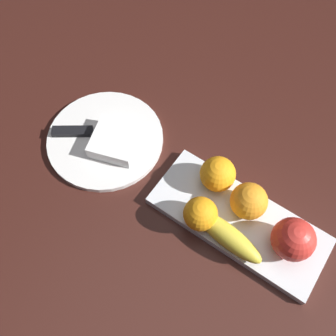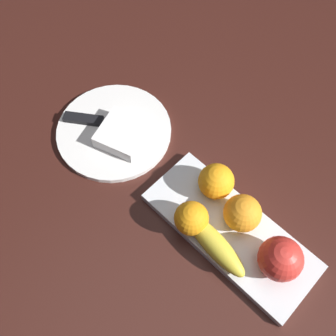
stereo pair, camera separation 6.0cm
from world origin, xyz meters
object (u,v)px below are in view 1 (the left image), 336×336
fruit_tray (239,221)px  banana (229,237)px  orange_near_banana (250,202)px  dinner_plate (105,139)px  knife (79,132)px  folded_napkin (115,141)px  orange_center (200,214)px  apple (293,239)px  orange_near_apple (218,174)px

fruit_tray → banana: bearing=-86.9°
banana → orange_near_banana: 0.08m
banana → dinner_plate: bearing=177.9°
orange_near_banana → knife: bearing=-172.9°
banana → folded_napkin: size_ratio=1.54×
fruit_tray → dinner_plate: bearing=180.0°
orange_center → dinner_plate: orange_center is taller
banana → orange_center: orange_center is taller
apple → dinner_plate: bearing=-179.4°
apple → orange_near_apple: 0.19m
folded_napkin → knife: 0.09m
orange_center → knife: orange_center is taller
orange_near_apple → dinner_plate: (-0.26, -0.04, -0.05)m
banana → orange_near_banana: bearing=96.9°
fruit_tray → orange_near_apple: orange_near_apple is taller
apple → folded_napkin: bearing=-179.3°
fruit_tray → orange_near_apple: (-0.08, 0.04, 0.05)m
folded_napkin → apple: bearing=0.7°
orange_near_banana → dinner_plate: orange_near_banana is taller
apple → orange_center: bearing=-162.6°
dinner_plate → folded_napkin: 0.04m
folded_napkin → orange_near_banana: bearing=4.9°
apple → fruit_tray: bearing=-177.3°
fruit_tray → folded_napkin: (-0.31, -0.00, 0.02)m
dinner_plate → orange_near_banana: bearing=4.4°
banana → dinner_plate: 0.35m
fruit_tray → orange_center: 0.09m
fruit_tray → folded_napkin: 0.31m
orange_near_apple → orange_center: size_ratio=1.08×
fruit_tray → knife: 0.40m
banana → folded_napkin: (-0.31, 0.05, -0.01)m
fruit_tray → dinner_plate: 0.34m
dinner_plate → folded_napkin: size_ratio=2.62×
orange_near_banana → knife: 0.40m
fruit_tray → orange_near_banana: size_ratio=4.85×
orange_center → dinner_plate: 0.29m
folded_napkin → knife: size_ratio=0.62×
orange_near_banana → knife: orange_near_banana is taller
orange_near_apple → orange_near_banana: 0.08m
knife → apple: bearing=-32.3°
fruit_tray → orange_near_banana: (0.00, 0.03, 0.05)m
banana → knife: size_ratio=0.96×
fruit_tray → orange_center: bearing=-143.8°
orange_center → knife: bearing=175.9°
folded_napkin → banana: bearing=-9.2°
apple → knife: 0.50m
banana → dinner_plate: size_ratio=0.59×
apple → folded_napkin: 0.41m
banana → knife: 0.40m
orange_near_apple → folded_napkin: bearing=-169.5°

